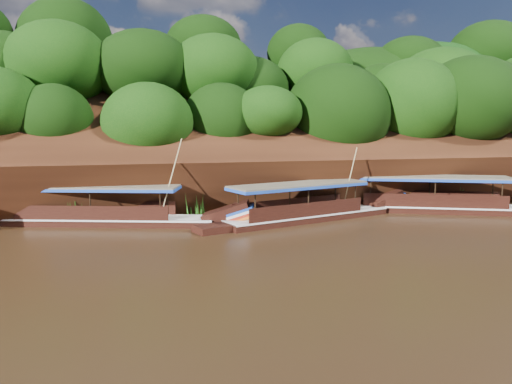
% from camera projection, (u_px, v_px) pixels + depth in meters
% --- Properties ---
extents(ground, '(160.00, 160.00, 0.00)m').
position_uv_depth(ground, '(341.00, 247.00, 24.85)').
color(ground, black).
rests_on(ground, ground).
extents(riverbank, '(120.00, 30.06, 19.40)m').
position_uv_depth(riverbank, '(240.00, 170.00, 46.38)').
color(riverbank, black).
rests_on(riverbank, ground).
extents(boat_0, '(15.03, 8.14, 6.31)m').
position_uv_depth(boat_0, '(456.00, 204.00, 34.66)').
color(boat_0, black).
rests_on(boat_0, ground).
extents(boat_1, '(13.93, 5.98, 5.07)m').
position_uv_depth(boat_1, '(317.00, 211.00, 32.21)').
color(boat_1, black).
rests_on(boat_1, ground).
extents(boat_2, '(15.10, 6.39, 5.69)m').
position_uv_depth(boat_2, '(122.00, 216.00, 30.44)').
color(boat_2, black).
rests_on(boat_2, ground).
extents(reeds, '(48.05, 2.40, 2.18)m').
position_uv_depth(reeds, '(241.00, 203.00, 33.14)').
color(reeds, '#2A6D1B').
rests_on(reeds, ground).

